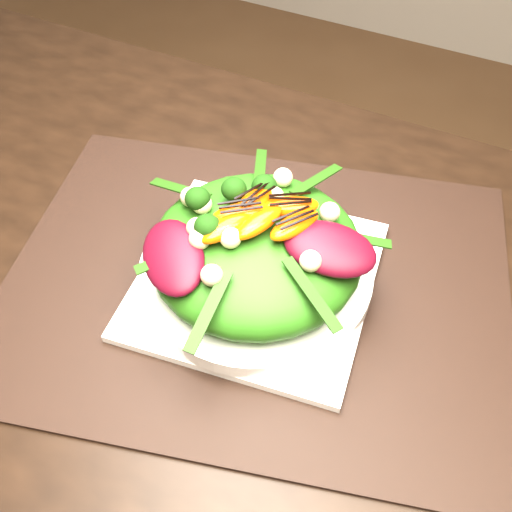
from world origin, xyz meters
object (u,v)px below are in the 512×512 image
at_px(placemat, 256,283).
at_px(orange_segment, 238,204).
at_px(salad_bowl, 256,271).
at_px(dining_table, 92,323).
at_px(plate_base, 256,279).
at_px(lettuce_mound, 256,250).

distance_m(placemat, orange_segment, 0.10).
bearing_deg(orange_segment, placemat, -25.13).
distance_m(salad_bowl, orange_segment, 0.08).
bearing_deg(placemat, dining_table, -141.97).
bearing_deg(plate_base, lettuce_mound, 0.00).
bearing_deg(placemat, salad_bowl, 180.00).
bearing_deg(salad_bowl, lettuce_mound, 0.00).
bearing_deg(orange_segment, plate_base, -25.13).
bearing_deg(salad_bowl, plate_base, 0.00).
height_order(placemat, plate_base, plate_base).
xyz_separation_m(dining_table, lettuce_mound, (0.14, 0.11, 0.07)).
xyz_separation_m(dining_table, salad_bowl, (0.14, 0.11, 0.04)).
distance_m(dining_table, orange_segment, 0.20).
distance_m(salad_bowl, lettuce_mound, 0.03).
relative_size(salad_bowl, lettuce_mound, 1.13).
relative_size(plate_base, salad_bowl, 0.99).
bearing_deg(plate_base, placemat, 0.00).
height_order(placemat, lettuce_mound, lettuce_mound).
xyz_separation_m(placemat, plate_base, (-0.00, 0.00, 0.01)).
bearing_deg(placemat, lettuce_mound, 180.00).
bearing_deg(orange_segment, dining_table, -133.41).
height_order(placemat, orange_segment, orange_segment).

